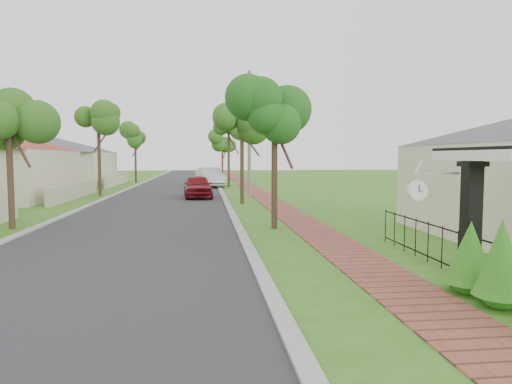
{
  "coord_description": "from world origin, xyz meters",
  "views": [
    {
      "loc": [
        -0.56,
        -9.23,
        2.59
      ],
      "look_at": [
        1.03,
        4.87,
        1.5
      ],
      "focal_mm": 32.0,
      "sensor_mm": 36.0,
      "label": 1
    }
  ],
  "objects": [
    {
      "name": "parked_car_red",
      "position": [
        -1.0,
        19.81,
        0.72
      ],
      "size": [
        1.97,
        4.32,
        1.44
      ],
      "primitive_type": "imported",
      "rotation": [
        0.0,
        0.0,
        0.07
      ],
      "color": "maroon",
      "rests_on": "ground"
    },
    {
      "name": "porch_post",
      "position": [
        4.55,
        -1.0,
        1.12
      ],
      "size": [
        0.48,
        0.48,
        2.52
      ],
      "color": "black",
      "rests_on": "ground"
    },
    {
      "name": "road",
      "position": [
        -3.0,
        20.0,
        0.0
      ],
      "size": [
        7.0,
        120.0,
        0.02
      ],
      "primitive_type": "cube",
      "color": "#28282B",
      "rests_on": "ground"
    },
    {
      "name": "ground",
      "position": [
        0.0,
        0.0,
        0.0
      ],
      "size": [
        160.0,
        160.0,
        0.0
      ],
      "primitive_type": "plane",
      "color": "#3B6C19",
      "rests_on": "ground"
    },
    {
      "name": "kerb_left",
      "position": [
        -6.65,
        20.0,
        0.0
      ],
      "size": [
        0.3,
        120.0,
        0.1
      ],
      "primitive_type": "cube",
      "color": "#9E9E99",
      "rests_on": "ground"
    },
    {
      "name": "hedge_row",
      "position": [
        4.45,
        -2.28,
        0.81
      ],
      "size": [
        0.85,
        3.09,
        2.08
      ],
      "color": "#146517",
      "rests_on": "ground"
    },
    {
      "name": "far_house_grey",
      "position": [
        -14.97,
        34.0,
        2.34
      ],
      "size": [
        15.56,
        15.56,
        4.6
      ],
      "color": "beige",
      "rests_on": "ground"
    },
    {
      "name": "kerb_right",
      "position": [
        0.65,
        20.0,
        0.0
      ],
      "size": [
        0.3,
        120.0,
        0.1
      ],
      "primitive_type": "cube",
      "color": "#9E9E99",
      "rests_on": "ground"
    },
    {
      "name": "parked_car_white",
      "position": [
        -0.09,
        30.14,
        0.83
      ],
      "size": [
        2.69,
        5.26,
        1.65
      ],
      "primitive_type": "imported",
      "rotation": [
        0.0,
        0.0,
        0.19
      ],
      "color": "silver",
      "rests_on": "ground"
    },
    {
      "name": "street_trees",
      "position": [
        -2.87,
        26.84,
        4.54
      ],
      "size": [
        10.7,
        37.65,
        5.89
      ],
      "color": "#382619",
      "rests_on": "ground"
    },
    {
      "name": "near_tree",
      "position": [
        1.93,
        7.0,
        3.83
      ],
      "size": [
        1.88,
        1.88,
        4.83
      ],
      "color": "#382619",
      "rests_on": "ground"
    },
    {
      "name": "sidewalk",
      "position": [
        3.25,
        20.0,
        0.0
      ],
      "size": [
        1.5,
        120.0,
        0.03
      ],
      "primitive_type": "cube",
      "color": "#93523B",
      "rests_on": "ground"
    },
    {
      "name": "station_clock",
      "position": [
        3.69,
        -0.6,
        1.95
      ],
      "size": [
        1.05,
        0.13,
        0.57
      ],
      "color": "white",
      "rests_on": "ground"
    },
    {
      "name": "picket_fence",
      "position": [
        4.9,
        -0.0,
        0.53
      ],
      "size": [
        0.03,
        8.02,
        1.0
      ],
      "color": "black",
      "rests_on": "ground"
    },
    {
      "name": "utility_pole",
      "position": [
        2.3,
        20.0,
        4.08
      ],
      "size": [
        1.2,
        0.24,
        8.05
      ],
      "color": "gray",
      "rests_on": "ground"
    }
  ]
}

